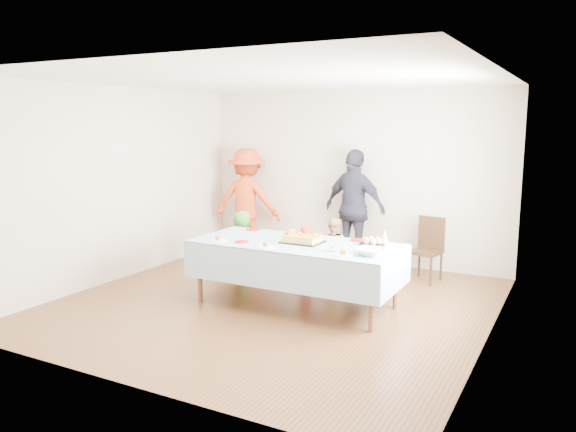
# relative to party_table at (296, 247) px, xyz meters

# --- Properties ---
(ground) EXTENTS (5.00, 5.00, 0.00)m
(ground) POSITION_rel_party_table_xyz_m (-0.26, -0.06, -0.72)
(ground) COLOR #472D14
(ground) RESTS_ON ground
(room_walls) EXTENTS (5.04, 5.04, 2.72)m
(room_walls) POSITION_rel_party_table_xyz_m (-0.20, -0.05, 1.05)
(room_walls) COLOR beige
(room_walls) RESTS_ON ground
(party_table) EXTENTS (2.50, 1.10, 0.78)m
(party_table) POSITION_rel_party_table_xyz_m (0.00, 0.00, 0.00)
(party_table) COLOR #57331E
(party_table) RESTS_ON ground
(birthday_cake) EXTENTS (0.47, 0.36, 0.08)m
(birthday_cake) POSITION_rel_party_table_xyz_m (0.08, 0.03, 0.09)
(birthday_cake) COLOR black
(birthday_cake) RESTS_ON party_table
(rolls_tray) EXTENTS (0.30, 0.30, 0.09)m
(rolls_tray) POSITION_rel_party_table_xyz_m (0.86, 0.28, 0.09)
(rolls_tray) COLOR black
(rolls_tray) RESTS_ON party_table
(punch_bowl) EXTENTS (0.32, 0.32, 0.08)m
(punch_bowl) POSITION_rel_party_table_xyz_m (1.01, -0.20, 0.09)
(punch_bowl) COLOR silver
(punch_bowl) RESTS_ON party_table
(party_hat) EXTENTS (0.11, 0.11, 0.18)m
(party_hat) POSITION_rel_party_table_xyz_m (0.97, 0.41, 0.15)
(party_hat) COLOR white
(party_hat) RESTS_ON party_table
(fork_pile) EXTENTS (0.24, 0.18, 0.07)m
(fork_pile) POSITION_rel_party_table_xyz_m (0.58, -0.23, 0.09)
(fork_pile) COLOR white
(fork_pile) RESTS_ON party_table
(plate_red_far_a) EXTENTS (0.19, 0.19, 0.01)m
(plate_red_far_a) POSITION_rel_party_table_xyz_m (-0.87, 0.44, 0.06)
(plate_red_far_a) COLOR red
(plate_red_far_a) RESTS_ON party_table
(plate_red_far_b) EXTENTS (0.19, 0.19, 0.01)m
(plate_red_far_b) POSITION_rel_party_table_xyz_m (-0.29, 0.43, 0.06)
(plate_red_far_b) COLOR red
(plate_red_far_b) RESTS_ON party_table
(plate_red_far_c) EXTENTS (0.17, 0.17, 0.01)m
(plate_red_far_c) POSITION_rel_party_table_xyz_m (0.10, 0.35, 0.06)
(plate_red_far_c) COLOR red
(plate_red_far_c) RESTS_ON party_table
(plate_red_far_d) EXTENTS (0.20, 0.20, 0.01)m
(plate_red_far_d) POSITION_rel_party_table_xyz_m (0.62, 0.45, 0.06)
(plate_red_far_d) COLOR red
(plate_red_far_d) RESTS_ON party_table
(plate_red_near) EXTENTS (0.17, 0.17, 0.01)m
(plate_red_near) POSITION_rel_party_table_xyz_m (-0.58, -0.29, 0.06)
(plate_red_near) COLOR red
(plate_red_near) RESTS_ON party_table
(plate_white_left) EXTENTS (0.21, 0.21, 0.01)m
(plate_white_left) POSITION_rel_party_table_xyz_m (-0.87, -0.36, 0.06)
(plate_white_left) COLOR white
(plate_white_left) RESTS_ON party_table
(plate_white_mid) EXTENTS (0.24, 0.24, 0.01)m
(plate_white_mid) POSITION_rel_party_table_xyz_m (-0.18, -0.40, 0.06)
(plate_white_mid) COLOR white
(plate_white_mid) RESTS_ON party_table
(plate_white_right) EXTENTS (0.22, 0.22, 0.01)m
(plate_white_right) POSITION_rel_party_table_xyz_m (0.76, -0.34, 0.06)
(plate_white_right) COLOR white
(plate_white_right) RESTS_ON party_table
(dining_chair) EXTENTS (0.45, 0.45, 0.90)m
(dining_chair) POSITION_rel_party_table_xyz_m (1.13, 1.86, -0.23)
(dining_chair) COLOR black
(dining_chair) RESTS_ON ground
(toddler_left) EXTENTS (0.33, 0.25, 0.80)m
(toddler_left) POSITION_rel_party_table_xyz_m (-0.33, 0.94, -0.32)
(toddler_left) COLOR red
(toddler_left) RESTS_ON ground
(toddler_mid) EXTENTS (0.49, 0.34, 0.95)m
(toddler_mid) POSITION_rel_party_table_xyz_m (-1.31, 0.84, -0.25)
(toddler_mid) COLOR #407B29
(toddler_mid) RESTS_ON ground
(toddler_right) EXTENTS (0.50, 0.43, 0.89)m
(toddler_right) POSITION_rel_party_table_xyz_m (-0.05, 1.24, -0.28)
(toddler_right) COLOR tan
(toddler_right) RESTS_ON ground
(adult_left) EXTENTS (1.25, 0.87, 1.77)m
(adult_left) POSITION_rel_party_table_xyz_m (-2.03, 2.14, 0.16)
(adult_left) COLOR #D3421A
(adult_left) RESTS_ON ground
(adult_right) EXTENTS (1.13, 0.68, 1.81)m
(adult_right) POSITION_rel_party_table_xyz_m (-0.08, 2.14, 0.18)
(adult_right) COLOR #2A2939
(adult_right) RESTS_ON ground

